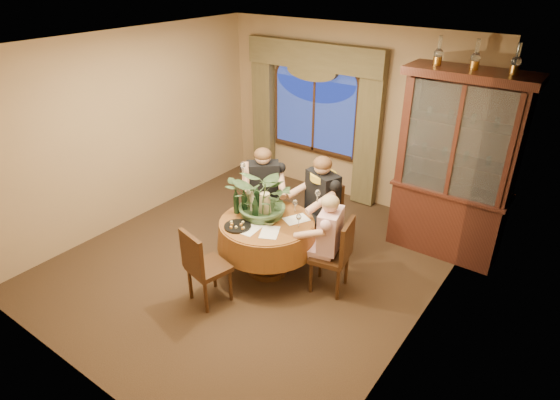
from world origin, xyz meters
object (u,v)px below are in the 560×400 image
Objects in this scene: oil_lamp_left at (439,51)px; wine_bottle_0 at (257,198)px; chair_back_right at (320,217)px; chair_front_left at (209,266)px; chair_back at (266,205)px; wine_bottle_1 at (236,201)px; person_scarf at (322,206)px; dining_table at (267,246)px; wine_bottle_5 at (255,209)px; china_cabinet at (455,168)px; oil_lamp_center at (476,54)px; oil_lamp_right at (517,59)px; centerpiece_plant at (265,173)px; chair_right at (330,255)px; stoneware_vase at (265,205)px; olive_bowl at (269,222)px; person_pink at (330,242)px; wine_bottle_2 at (252,203)px; wine_bottle_4 at (244,202)px; wine_bottle_3 at (249,198)px.

oil_lamp_left reaches higher than wine_bottle_0.
chair_back_right is 1.78m from chair_front_left.
chair_back is 0.90m from wine_bottle_1.
chair_back is 0.67× the size of person_scarf.
wine_bottle_5 is at bearing -142.36° from dining_table.
oil_lamp_center reaches higher than china_cabinet.
wine_bottle_1 is (-2.52, -1.88, -1.74)m from oil_lamp_right.
centerpiece_plant is at bearing -135.55° from oil_lamp_center.
oil_lamp_left reaches higher than chair_back_right.
chair_front_left is at bearing 123.39° from chair_right.
chair_back_right is 2.91× the size of wine_bottle_1.
chair_right is 1.49m from chair_back.
person_scarf is at bearing 58.15° from centerpiece_plant.
stoneware_vase is (-0.10, 0.10, 0.53)m from dining_table.
chair_back reaches higher than olive_bowl.
chair_back_right is at bearing 24.18° from person_pink.
person_pink is (0.78, 0.20, 0.25)m from dining_table.
chair_front_left is at bearing 90.97° from chair_back_right.
stoneware_vase is (-0.89, -0.10, 0.28)m from person_pink.
chair_back is 2.91× the size of wine_bottle_2.
wine_bottle_5 is at bearing -16.97° from wine_bottle_4.
person_scarf is 4.33× the size of wine_bottle_3.
chair_back is at bearing 26.40° from person_scarf.
oil_lamp_right is at bearing 36.73° from wine_bottle_1.
chair_front_left is (-2.29, -2.67, -2.17)m from oil_lamp_right.
wine_bottle_3 is (-0.61, -0.78, 0.44)m from chair_back_right.
chair_right is 2.91× the size of wine_bottle_3.
person_scarf is 0.99m from wine_bottle_3.
wine_bottle_0 is 0.27m from wine_bottle_1.
wine_bottle_1 is (-2.09, -1.88, -0.33)m from china_cabinet.
wine_bottle_5 is (-0.18, -0.05, 0.14)m from olive_bowl.
olive_bowl is at bearing -121.77° from oil_lamp_left.
china_cabinet is 7.52× the size of wine_bottle_3.
stoneware_vase is 0.93× the size of wine_bottle_2.
oil_lamp_left reaches higher than chair_front_left.
oil_lamp_left is 1.03× the size of wine_bottle_1.
wine_bottle_0 is 0.31m from wine_bottle_5.
dining_table is 3.83× the size of wine_bottle_4.
oil_lamp_right is 2.82m from person_scarf.
wine_bottle_5 is at bearing 96.65° from chair_front_left.
oil_lamp_right is 1.03× the size of wine_bottle_2.
centerpiece_plant is (-1.75, -1.72, -1.31)m from oil_lamp_center.
oil_lamp_center is 0.24× the size of person_scarf.
dining_table is 1.32× the size of chair_back_right.
chair_back_right is at bearing 88.99° from chair_front_left.
wine_bottle_4 is (-1.56, -1.84, -1.74)m from oil_lamp_left.
china_cabinet reaches higher than dining_table.
chair_back_right is 0.27m from person_scarf.
chair_front_left is (-1.02, -1.01, 0.00)m from chair_right.
china_cabinet is at bearing 44.45° from centerpiece_plant.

